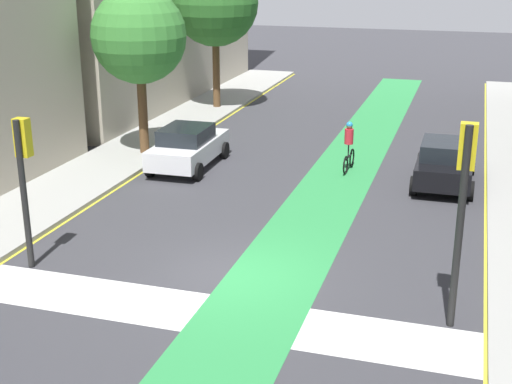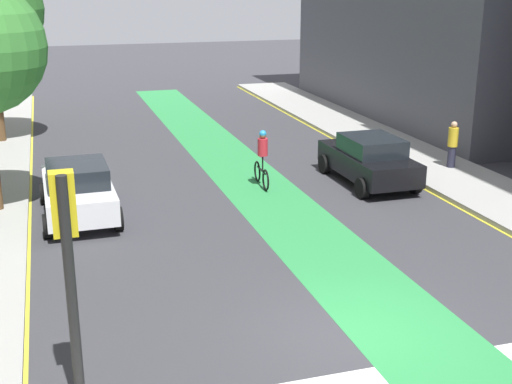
# 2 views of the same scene
# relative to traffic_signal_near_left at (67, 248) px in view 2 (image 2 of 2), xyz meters

# --- Properties ---
(ground_plane) EXTENTS (120.00, 120.00, 0.00)m
(ground_plane) POSITION_rel_traffic_signal_near_left_xyz_m (5.12, 0.85, -2.69)
(ground_plane) COLOR #38383D
(bike_lane_paint) EXTENTS (2.40, 60.00, 0.01)m
(bike_lane_paint) POSITION_rel_traffic_signal_near_left_xyz_m (6.10, 0.85, -2.69)
(bike_lane_paint) COLOR #2D8C47
(bike_lane_paint) RESTS_ON ground_plane
(traffic_signal_near_left) EXTENTS (0.35, 0.52, 3.82)m
(traffic_signal_near_left) POSITION_rel_traffic_signal_near_left_xyz_m (0.00, 0.00, 0.00)
(traffic_signal_near_left) COLOR black
(traffic_signal_near_left) RESTS_ON ground_plane
(car_black_right_far) EXTENTS (2.03, 4.21, 1.57)m
(car_black_right_far) POSITION_rel_traffic_signal_near_left_xyz_m (9.68, 9.87, -1.89)
(car_black_right_far) COLOR black
(car_black_right_far) RESTS_ON ground_plane
(car_white_left_far) EXTENTS (2.08, 4.23, 1.57)m
(car_white_left_far) POSITION_rel_traffic_signal_near_left_xyz_m (0.50, 9.23, -1.89)
(car_white_left_far) COLOR silver
(car_white_left_far) RESTS_ON ground_plane
(cyclist_in_lane) EXTENTS (0.32, 1.73, 1.86)m
(cyclist_in_lane) POSITION_rel_traffic_signal_near_left_xyz_m (6.26, 10.50, -1.72)
(cyclist_in_lane) COLOR black
(cyclist_in_lane) RESTS_ON ground_plane
(pedestrian_sidewalk_right_a) EXTENTS (0.34, 0.34, 1.60)m
(pedestrian_sidewalk_right_a) POSITION_rel_traffic_signal_near_left_xyz_m (13.03, 10.33, -1.73)
(pedestrian_sidewalk_right_a) COLOR #262638
(pedestrian_sidewalk_right_a) RESTS_ON sidewalk_right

